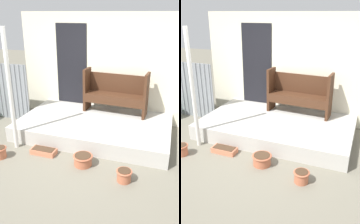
% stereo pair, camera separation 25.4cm
% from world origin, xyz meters
% --- Properties ---
extents(ground_plane, '(24.00, 24.00, 0.00)m').
position_xyz_m(ground_plane, '(0.00, 0.00, 0.00)').
color(ground_plane, '#706B5B').
extents(porch_slab, '(3.32, 1.94, 0.33)m').
position_xyz_m(porch_slab, '(0.05, 0.97, 0.16)').
color(porch_slab, '#B2AFA8').
rests_on(porch_slab, ground_plane).
extents(house_wall, '(4.52, 0.08, 2.60)m').
position_xyz_m(house_wall, '(0.01, 1.96, 1.30)').
color(house_wall, beige).
rests_on(house_wall, ground_plane).
extents(support_post, '(0.08, 0.08, 2.36)m').
position_xyz_m(support_post, '(-1.27, -0.12, 1.18)').
color(support_post, silver).
rests_on(support_post, ground_plane).
extents(bench, '(1.51, 0.49, 1.02)m').
position_xyz_m(bench, '(0.38, 1.59, 0.85)').
color(bench, '#422616').
rests_on(bench, porch_slab).
extents(flower_pot_left, '(0.26, 0.26, 0.22)m').
position_xyz_m(flower_pot_left, '(-1.33, -0.57, 0.12)').
color(flower_pot_left, '#B26042').
rests_on(flower_pot_left, ground_plane).
extents(flower_pot_middle, '(0.36, 0.36, 0.20)m').
position_xyz_m(flower_pot_middle, '(0.24, -0.30, 0.11)').
color(flower_pot_middle, '#B26042').
rests_on(flower_pot_middle, ground_plane).
extents(flower_pot_right, '(0.27, 0.27, 0.20)m').
position_xyz_m(flower_pot_right, '(1.04, -0.53, 0.11)').
color(flower_pot_right, '#B26042').
rests_on(flower_pot_right, ground_plane).
extents(planter_box_rect, '(0.49, 0.22, 0.11)m').
position_xyz_m(planter_box_rect, '(-0.62, -0.19, 0.05)').
color(planter_box_rect, '#C67251').
rests_on(planter_box_rect, ground_plane).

